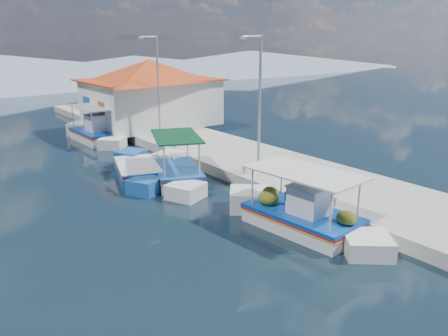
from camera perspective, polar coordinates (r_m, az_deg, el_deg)
ground at (r=16.30m, az=-3.21°, el=-6.41°), size 160.00×160.00×0.00m
quay at (r=24.12m, az=0.41°, el=1.82°), size 5.00×44.00×0.50m
bollards at (r=22.24m, az=-2.70°, el=1.61°), size 0.20×17.20×0.30m
main_caique at (r=15.48m, az=9.79°, el=-6.13°), size 2.43×6.93×2.29m
caique_green_canopy at (r=20.31m, az=-6.17°, el=-0.76°), size 3.44×5.89×2.38m
caique_blue_hull at (r=21.05m, az=-11.14°, el=-0.56°), size 2.97×5.71×1.07m
caique_far at (r=29.38m, az=-16.16°, el=4.21°), size 2.13×6.91×2.42m
harbor_building at (r=31.31m, az=-9.37°, el=9.67°), size 10.49×10.49×4.40m
lamp_post_near at (r=19.53m, az=4.40°, el=9.10°), size 1.21×0.14×6.00m
lamp_post_far at (r=26.90m, az=-8.61°, el=10.95°), size 1.21×0.14×6.00m
mountain_ridge at (r=70.24m, az=-25.37°, el=11.34°), size 171.40×96.00×5.50m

